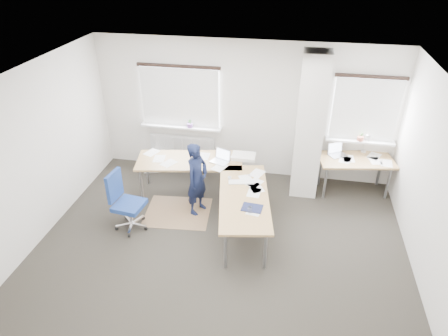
% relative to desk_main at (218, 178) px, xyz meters
% --- Properties ---
extents(ground, '(6.00, 6.00, 0.00)m').
position_rel_desk_main_xyz_m(ground, '(0.24, -1.01, -0.69)').
color(ground, '#2A2722').
rests_on(ground, ground).
extents(room_shell, '(6.04, 5.04, 2.82)m').
position_rel_desk_main_xyz_m(room_shell, '(0.42, -0.56, 1.05)').
color(room_shell, silver).
rests_on(room_shell, ground).
extents(floor_mat, '(1.25, 1.09, 0.01)m').
position_rel_desk_main_xyz_m(floor_mat, '(-0.72, -0.23, -0.69)').
color(floor_mat, '#866749').
rests_on(floor_mat, ground).
extents(white_crate, '(0.62, 0.51, 0.32)m').
position_rel_desk_main_xyz_m(white_crate, '(-1.63, 1.24, -0.53)').
color(white_crate, white).
rests_on(white_crate, ground).
extents(desk_main, '(2.82, 2.63, 0.96)m').
position_rel_desk_main_xyz_m(desk_main, '(0.00, 0.00, 0.00)').
color(desk_main, '#9F7244').
rests_on(desk_main, ground).
extents(desk_side, '(1.50, 0.93, 1.22)m').
position_rel_desk_main_xyz_m(desk_side, '(2.48, 1.11, -0.01)').
color(desk_side, '#9F7244').
rests_on(desk_side, ground).
extents(task_chair, '(0.59, 0.58, 1.07)m').
position_rel_desk_main_xyz_m(task_chair, '(-1.42, -0.79, -0.39)').
color(task_chair, navy).
rests_on(task_chair, ground).
extents(person, '(0.49, 0.59, 1.38)m').
position_rel_desk_main_xyz_m(person, '(-0.36, -0.10, -0.00)').
color(person, black).
rests_on(person, ground).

